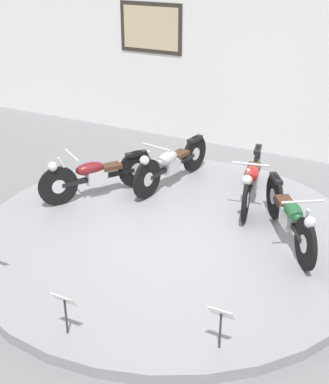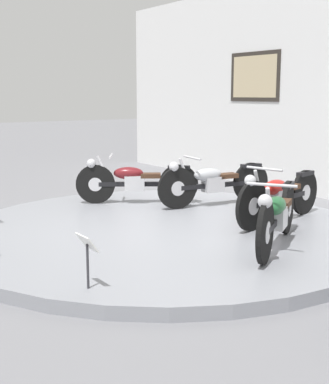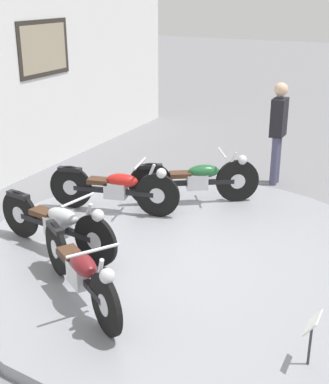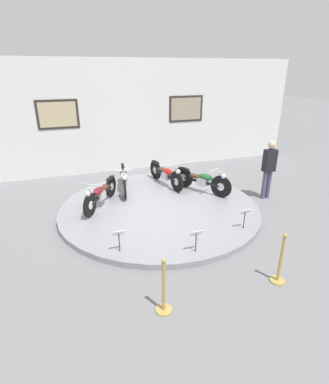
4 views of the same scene
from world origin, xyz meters
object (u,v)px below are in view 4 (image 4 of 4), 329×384
(motorcycle_green, at_px, (203,180))
(info_placard_front_left, at_px, (119,236))
(info_placard_front_centre, at_px, (196,236))
(stanchion_post_right_of_entry, at_px, (280,266))
(visitor_standing, at_px, (269,166))
(stanchion_post_left_of_entry, at_px, (164,294))
(motorcycle_red, at_px, (166,174))
(motorcycle_maroon, at_px, (100,193))
(info_placard_front_right, at_px, (245,214))
(motorcycle_silver, at_px, (124,179))

(motorcycle_green, distance_m, info_placard_front_left, 3.89)
(motorcycle_green, height_order, info_placard_front_centre, motorcycle_green)
(info_placard_front_left, bearing_deg, stanchion_post_right_of_entry, -33.61)
(info_placard_front_left, distance_m, info_placard_front_centre, 1.60)
(stanchion_post_right_of_entry, bearing_deg, visitor_standing, 56.90)
(motorcycle_green, height_order, stanchion_post_left_of_entry, stanchion_post_left_of_entry)
(visitor_standing, bearing_deg, info_placard_front_left, -161.35)
(motorcycle_red, bearing_deg, motorcycle_maroon, -157.57)
(visitor_standing, distance_m, stanchion_post_left_of_entry, 5.66)
(motorcycle_maroon, bearing_deg, motorcycle_red, 22.43)
(info_placard_front_left, bearing_deg, info_placard_front_right, 0.00)
(motorcycle_silver, height_order, motorcycle_green, motorcycle_green)
(motorcycle_maroon, relative_size, info_placard_front_centre, 3.30)
(info_placard_front_right, distance_m, visitor_standing, 2.52)
(motorcycle_silver, height_order, visitor_standing, visitor_standing)
(motorcycle_maroon, height_order, info_placard_front_right, motorcycle_maroon)
(motorcycle_maroon, relative_size, info_placard_front_left, 3.30)
(info_placard_front_centre, xyz_separation_m, stanchion_post_left_of_entry, (-1.13, -1.23, -0.16))
(info_placard_front_left, relative_size, stanchion_post_right_of_entry, 0.50)
(motorcycle_maroon, distance_m, motorcycle_green, 3.12)
(motorcycle_silver, distance_m, info_placard_front_centre, 3.91)
(motorcycle_green, bearing_deg, motorcycle_silver, 157.61)
(motorcycle_red, distance_m, info_placard_front_right, 3.42)
(motorcycle_green, xyz_separation_m, info_placard_front_left, (-3.07, -2.39, -0.03))
(info_placard_front_left, xyz_separation_m, stanchion_post_left_of_entry, (0.38, -1.76, -0.16))
(info_placard_front_centre, relative_size, visitor_standing, 0.29)
(info_placard_front_left, relative_size, info_placard_front_right, 1.00)
(motorcycle_silver, xyz_separation_m, visitor_standing, (4.05, -1.68, 0.50))
(info_placard_front_left, bearing_deg, motorcycle_green, 37.88)
(visitor_standing, bearing_deg, info_placard_front_right, -138.24)
(motorcycle_red, distance_m, info_placard_front_centre, 3.91)
(stanchion_post_left_of_entry, height_order, stanchion_post_right_of_entry, same)
(motorcycle_silver, bearing_deg, motorcycle_maroon, -132.63)
(stanchion_post_right_of_entry, bearing_deg, stanchion_post_left_of_entry, 180.00)
(motorcycle_silver, xyz_separation_m, motorcycle_green, (2.26, -0.93, 0.01))
(motorcycle_red, relative_size, info_placard_front_centre, 3.86)
(motorcycle_green, bearing_deg, motorcycle_maroon, -179.96)
(motorcycle_red, height_order, info_placard_front_centre, motorcycle_red)
(visitor_standing, bearing_deg, motorcycle_red, 147.59)
(motorcycle_maroon, bearing_deg, stanchion_post_left_of_entry, -84.12)
(motorcycle_red, bearing_deg, stanchion_post_left_of_entry, -109.87)
(motorcycle_maroon, height_order, visitor_standing, visitor_standing)
(motorcycle_green, distance_m, stanchion_post_right_of_entry, 4.17)
(motorcycle_green, relative_size, info_placard_front_right, 3.38)
(stanchion_post_left_of_entry, bearing_deg, stanchion_post_right_of_entry, 0.00)
(info_placard_front_centre, relative_size, stanchion_post_left_of_entry, 0.50)
(motorcycle_red, xyz_separation_m, visitor_standing, (2.64, -1.68, 0.49))
(motorcycle_maroon, distance_m, stanchion_post_right_of_entry, 4.94)
(motorcycle_maroon, distance_m, motorcycle_silver, 1.27)
(motorcycle_silver, relative_size, info_placard_front_right, 3.87)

